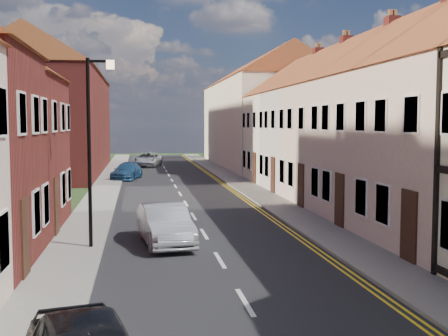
{
  "coord_description": "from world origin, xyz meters",
  "views": [
    {
      "loc": [
        -2.35,
        1.77,
        4.05
      ],
      "look_at": [
        1.11,
        24.4,
        2.25
      ],
      "focal_mm": 45.0,
      "sensor_mm": 36.0,
      "label": 1
    }
  ],
  "objects": [
    {
      "name": "cottage_r_white_far",
      "position": [
        9.3,
        34.3,
        4.48
      ],
      "size": [
        8.3,
        5.2,
        9.0
      ],
      "color": "beige",
      "rests_on": "ground"
    },
    {
      "name": "block_right_far",
      "position": [
        9.3,
        55.0,
        5.29
      ],
      "size": [
        8.3,
        24.2,
        10.5
      ],
      "color": "#F1E9CA",
      "rests_on": "ground"
    },
    {
      "name": "cottage_r_cream_mid",
      "position": [
        9.3,
        23.5,
        4.48
      ],
      "size": [
        8.3,
        5.2,
        9.0
      ],
      "color": "beige",
      "rests_on": "ground"
    },
    {
      "name": "pavement_left",
      "position": [
        -4.4,
        30.0,
        0.06
      ],
      "size": [
        1.8,
        90.0,
        0.12
      ],
      "primitive_type": "cube",
      "color": "#A29E93",
      "rests_on": "ground"
    },
    {
      "name": "cottage_r_pink",
      "position": [
        9.3,
        28.9,
        4.47
      ],
      "size": [
        8.3,
        6.0,
        9.0
      ],
      "color": "beige",
      "rests_on": "ground"
    },
    {
      "name": "cottage_r_cream_far",
      "position": [
        9.3,
        39.7,
        4.47
      ],
      "size": [
        8.3,
        6.0,
        9.0
      ],
      "color": "#F1E9CA",
      "rests_on": "ground"
    },
    {
      "name": "block_left_far",
      "position": [
        -9.3,
        50.0,
        5.29
      ],
      "size": [
        8.3,
        24.2,
        10.5
      ],
      "color": "maroon",
      "rests_on": "ground"
    },
    {
      "name": "road",
      "position": [
        0.0,
        30.0,
        0.01
      ],
      "size": [
        7.0,
        90.0,
        0.02
      ],
      "primitive_type": "cube",
      "color": "black",
      "rests_on": "ground"
    },
    {
      "name": "car_distant",
      "position": [
        -1.5,
        55.66,
        0.68
      ],
      "size": [
        3.18,
        5.25,
        1.36
      ],
      "primitive_type": "imported",
      "rotation": [
        0.0,
        0.0,
        -0.2
      ],
      "color": "#B6BABE",
      "rests_on": "ground"
    },
    {
      "name": "pavement_right",
      "position": [
        4.4,
        30.0,
        0.06
      ],
      "size": [
        1.8,
        90.0,
        0.12
      ],
      "primitive_type": "cube",
      "color": "#A29E93",
      "rests_on": "ground"
    },
    {
      "name": "car_mid",
      "position": [
        -1.5,
        20.51,
        0.68
      ],
      "size": [
        1.93,
        4.25,
        1.35
      ],
      "primitive_type": "imported",
      "rotation": [
        0.0,
        0.0,
        0.12
      ],
      "color": "#B3B4BB",
      "rests_on": "ground"
    },
    {
      "name": "car_far",
      "position": [
        -3.2,
        43.17,
        0.6
      ],
      "size": [
        2.57,
        4.39,
        1.2
      ],
      "primitive_type": "imported",
      "rotation": [
        0.0,
        0.0,
        -0.23
      ],
      "color": "navy",
      "rests_on": "ground"
    },
    {
      "name": "lamppost",
      "position": [
        -3.81,
        20.0,
        3.54
      ],
      "size": [
        0.88,
        0.15,
        6.0
      ],
      "color": "black",
      "rests_on": "pavement_left"
    }
  ]
}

